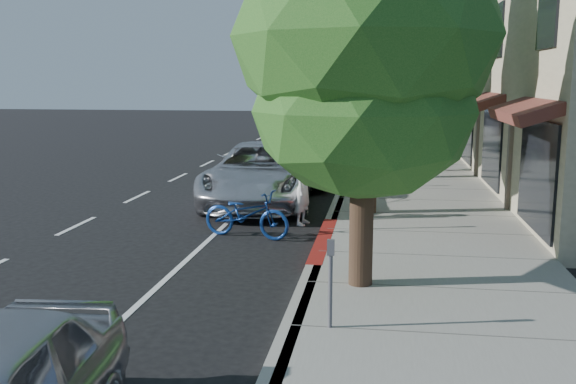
% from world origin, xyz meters
% --- Properties ---
extents(ground, '(120.00, 120.00, 0.00)m').
position_xyz_m(ground, '(0.00, 0.00, 0.00)').
color(ground, black).
rests_on(ground, ground).
extents(sidewalk, '(4.60, 56.00, 0.15)m').
position_xyz_m(sidewalk, '(2.30, 8.00, 0.07)').
color(sidewalk, gray).
rests_on(sidewalk, ground).
extents(curb, '(0.30, 56.00, 0.15)m').
position_xyz_m(curb, '(0.00, 8.00, 0.07)').
color(curb, '#9E998E').
rests_on(curb, ground).
extents(curb_red_segment, '(0.32, 4.00, 0.15)m').
position_xyz_m(curb_red_segment, '(0.00, 1.00, 0.07)').
color(curb_red_segment, maroon).
rests_on(curb_red_segment, ground).
extents(storefront_building, '(10.00, 36.00, 7.00)m').
position_xyz_m(storefront_building, '(9.60, 18.00, 3.50)').
color(storefront_building, '#C2B695').
rests_on(storefront_building, ground).
extents(street_tree_0, '(4.29, 4.29, 6.74)m').
position_xyz_m(street_tree_0, '(0.90, -2.00, 4.12)').
color(street_tree_0, black).
rests_on(street_tree_0, ground).
extents(street_tree_1, '(4.63, 4.63, 8.22)m').
position_xyz_m(street_tree_1, '(0.90, 4.00, 5.17)').
color(street_tree_1, black).
rests_on(street_tree_1, ground).
extents(street_tree_2, '(4.04, 4.04, 7.56)m').
position_xyz_m(street_tree_2, '(0.90, 10.00, 4.80)').
color(street_tree_2, black).
rests_on(street_tree_2, ground).
extents(street_tree_3, '(4.58, 4.58, 8.01)m').
position_xyz_m(street_tree_3, '(0.90, 16.00, 5.01)').
color(street_tree_3, black).
rests_on(street_tree_3, ground).
extents(street_tree_4, '(4.75, 4.75, 8.04)m').
position_xyz_m(street_tree_4, '(0.90, 22.00, 5.00)').
color(street_tree_4, black).
rests_on(street_tree_4, ground).
extents(street_tree_5, '(5.05, 5.05, 7.52)m').
position_xyz_m(street_tree_5, '(0.90, 28.00, 4.54)').
color(street_tree_5, black).
rests_on(street_tree_5, ground).
extents(cyclist, '(0.57, 0.75, 1.85)m').
position_xyz_m(cyclist, '(-0.70, 3.00, 0.92)').
color(cyclist, white).
rests_on(cyclist, ground).
extents(bicycle, '(2.20, 1.21, 1.10)m').
position_xyz_m(bicycle, '(-1.80, 1.47, 0.55)').
color(bicycle, navy).
rests_on(bicycle, ground).
extents(silver_suv, '(3.18, 6.45, 1.76)m').
position_xyz_m(silver_suv, '(-2.20, 5.50, 0.88)').
color(silver_suv, silver).
rests_on(silver_suv, ground).
extents(dark_sedan, '(1.63, 4.13, 1.34)m').
position_xyz_m(dark_sedan, '(-1.23, 9.00, 0.67)').
color(dark_sedan, black).
rests_on(dark_sedan, ground).
extents(white_pickup, '(2.65, 5.40, 1.51)m').
position_xyz_m(white_pickup, '(-0.70, 18.31, 0.76)').
color(white_pickup, silver).
rests_on(white_pickup, ground).
extents(dark_suv_far, '(2.10, 5.11, 1.73)m').
position_xyz_m(dark_suv_far, '(-0.83, 21.50, 0.87)').
color(dark_suv_far, black).
rests_on(dark_suv_far, ground).
extents(pedestrian, '(0.95, 0.78, 1.79)m').
position_xyz_m(pedestrian, '(2.63, 12.19, 1.04)').
color(pedestrian, black).
rests_on(pedestrian, sidewalk).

